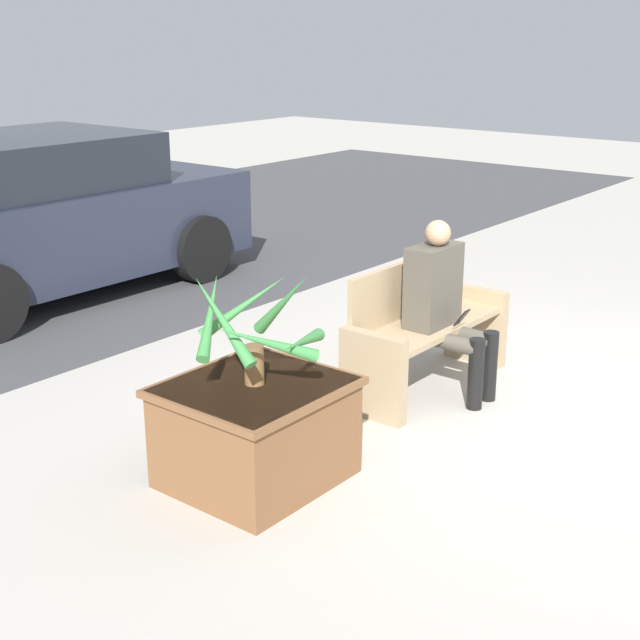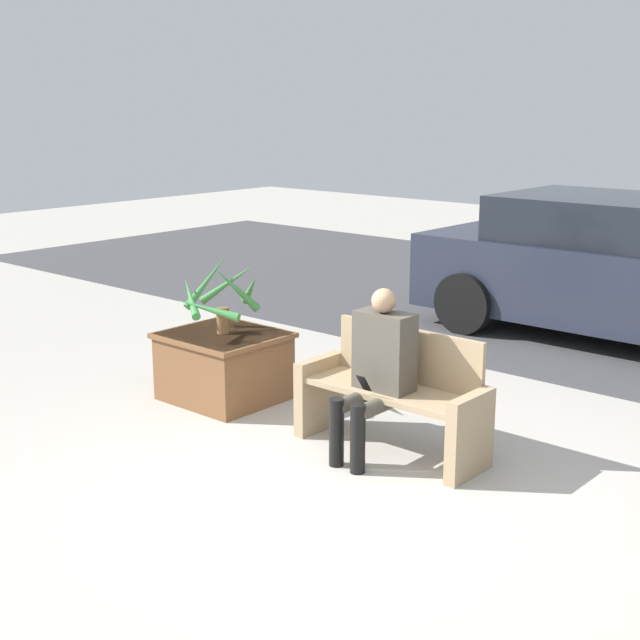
% 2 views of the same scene
% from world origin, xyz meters
% --- Properties ---
extents(ground_plane, '(30.00, 30.00, 0.00)m').
position_xyz_m(ground_plane, '(0.00, 0.00, 0.00)').
color(ground_plane, '#ADA89E').
extents(bench, '(1.42, 0.48, 0.87)m').
position_xyz_m(bench, '(-0.13, 1.02, 0.41)').
color(bench, tan).
rests_on(bench, ground_plane).
extents(person_seated, '(0.42, 0.57, 1.20)m').
position_xyz_m(person_seated, '(-0.16, 0.85, 0.66)').
color(person_seated, '#4C473D').
rests_on(person_seated, ground_plane).
extents(planter_box, '(0.93, 0.85, 0.57)m').
position_xyz_m(planter_box, '(-1.88, 0.99, 0.31)').
color(planter_box, brown).
rests_on(planter_box, ground_plane).
extents(potted_plant, '(0.77, 0.77, 0.63)m').
position_xyz_m(potted_plant, '(-1.88, 0.97, 0.90)').
color(potted_plant, brown).
rests_on(potted_plant, planter_box).
extents(parked_car, '(3.81, 1.98, 1.49)m').
position_xyz_m(parked_car, '(-0.38, 5.09, 0.74)').
color(parked_car, '#232838').
rests_on(parked_car, ground_plane).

